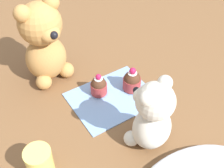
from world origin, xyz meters
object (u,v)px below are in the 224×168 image
(teddy_bear_tan, at_px, (44,42))
(cupcake_near_tan_bear, at_px, (99,86))
(teddy_bear_cream, at_px, (151,117))
(cupcake_near_cream_bear, at_px, (133,82))
(juice_glass, at_px, (39,162))

(teddy_bear_tan, xyz_separation_m, cupcake_near_tan_bear, (-0.09, 0.14, -0.09))
(teddy_bear_cream, distance_m, cupcake_near_tan_bear, 0.22)
(teddy_bear_cream, relative_size, cupcake_near_cream_bear, 2.67)
(cupcake_near_cream_bear, bearing_deg, teddy_bear_cream, 67.14)
(teddy_bear_tan, bearing_deg, cupcake_near_tan_bear, -67.38)
(cupcake_near_tan_bear, bearing_deg, teddy_bear_tan, -59.31)
(teddy_bear_cream, distance_m, cupcake_near_cream_bear, 0.19)
(teddy_bear_cream, relative_size, juice_glass, 2.63)
(teddy_bear_tan, distance_m, cupcake_near_tan_bear, 0.19)
(teddy_bear_cream, height_order, juice_glass, teddy_bear_cream)
(teddy_bear_tan, xyz_separation_m, juice_glass, (0.15, 0.29, -0.09))
(teddy_bear_cream, bearing_deg, teddy_bear_tan, -88.13)
(cupcake_near_cream_bear, distance_m, juice_glass, 0.34)
(teddy_bear_tan, distance_m, cupcake_near_cream_bear, 0.27)
(cupcake_near_cream_bear, bearing_deg, teddy_bear_tan, -46.54)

